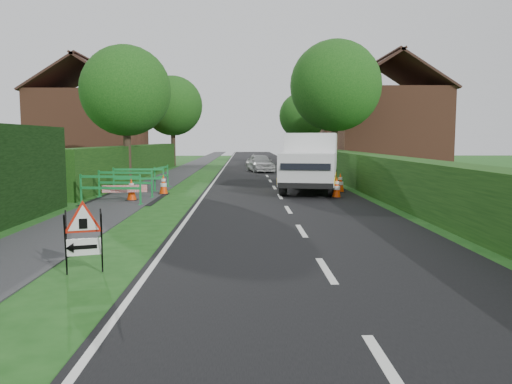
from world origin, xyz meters
name	(u,v)px	position (x,y,z in m)	size (l,w,h in m)	color
ground	(160,291)	(0.00, 0.00, 0.00)	(120.00, 120.00, 0.00)	#1A4B15
road_surface	(260,165)	(2.50, 35.00, 0.00)	(6.00, 90.00, 0.02)	black
footpath	(194,165)	(-3.00, 35.00, 0.01)	(2.00, 90.00, 0.02)	#2D2D30
hedge_west_far	(137,177)	(-5.00, 22.00, 0.00)	(1.00, 24.00, 1.80)	#14380F
hedge_east	(359,186)	(6.50, 16.00, 0.00)	(1.20, 50.00, 1.50)	#14380F
house_west	(91,129)	(-10.00, 30.00, 2.90)	(7.50, 7.40, 7.88)	brown
house_east_a	(385,128)	(11.00, 28.00, 2.90)	(7.50, 7.40, 7.88)	brown
house_east_b	(355,132)	(12.00, 42.00, 2.90)	(7.50, 7.40, 7.88)	brown
tree_nw	(126,91)	(-4.60, 18.00, 4.48)	(4.40, 4.40, 6.70)	#2D2116
tree_ne	(335,86)	(6.40, 22.00, 5.17)	(5.20, 5.20, 7.79)	#2D2116
tree_fw	(173,106)	(-4.60, 34.00, 4.83)	(4.80, 4.80, 7.24)	#2D2116
tree_fe	(303,116)	(6.40, 38.00, 4.22)	(4.20, 4.20, 6.33)	#2D2116
triangle_sign	(81,232)	(-1.37, 0.89, 0.69)	(0.84, 0.84, 0.99)	black
works_van	(311,161)	(3.89, 13.48, 1.26)	(3.01, 5.50, 2.38)	silver
traffic_cone_0	(337,187)	(4.54, 11.14, 0.39)	(0.38, 0.38, 0.79)	black
traffic_cone_1	(340,183)	(5.04, 13.04, 0.39)	(0.38, 0.38, 0.79)	black
traffic_cone_2	(323,178)	(4.73, 15.40, 0.39)	(0.38, 0.38, 0.79)	black
traffic_cone_3	(132,190)	(-2.74, 10.49, 0.39)	(0.38, 0.38, 0.79)	black
traffic_cone_4	(163,184)	(-1.96, 12.49, 0.39)	(0.38, 0.38, 0.79)	black
ped_barrier_0	(110,186)	(-3.18, 9.41, 0.63)	(2.09, 0.59, 1.00)	#18873A
ped_barrier_1	(125,181)	(-3.17, 11.42, 0.63)	(2.09, 0.61, 1.00)	#18873A
ped_barrier_2	(139,177)	(-3.10, 13.38, 0.63)	(2.07, 0.41, 1.00)	#18873A
ped_barrier_3	(162,175)	(-2.37, 14.53, 0.63)	(0.58, 2.09, 1.00)	#18873A
redwhite_plank	(125,202)	(-2.91, 10.20, 0.00)	(1.50, 0.04, 0.25)	red
hatchback_car	(260,163)	(2.21, 25.96, 0.60)	(1.41, 3.50, 1.19)	silver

